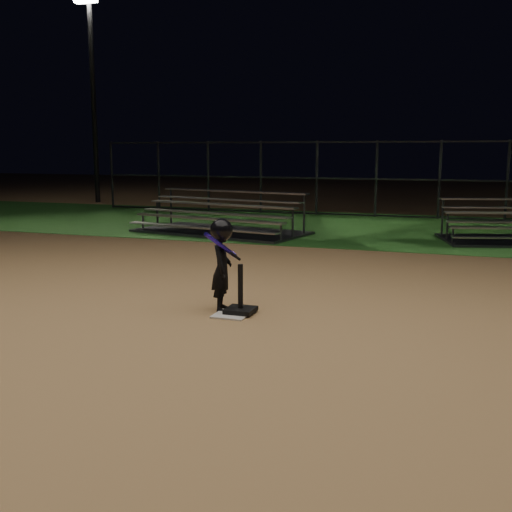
{
  "coord_description": "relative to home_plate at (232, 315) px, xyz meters",
  "views": [
    {
      "loc": [
        2.94,
        -7.43,
        2.2
      ],
      "look_at": [
        0.0,
        1.0,
        0.65
      ],
      "focal_mm": 43.08,
      "sensor_mm": 36.0,
      "label": 1
    }
  ],
  "objects": [
    {
      "name": "grass_strip",
      "position": [
        0.0,
        10.0,
        -0.01
      ],
      "size": [
        60.0,
        8.0,
        0.01
      ],
      "primitive_type": "cube",
      "color": "#1E4F19",
      "rests_on": "ground"
    },
    {
      "name": "bleacher_left",
      "position": [
        -3.31,
        7.58,
        0.22
      ],
      "size": [
        4.86,
        3.07,
        1.11
      ],
      "rotation": [
        0.0,
        0.0,
        -0.2
      ],
      "color": "#A9AAAE",
      "rests_on": "ground"
    },
    {
      "name": "backstop_fence",
      "position": [
        0.0,
        13.0,
        1.24
      ],
      "size": [
        20.08,
        0.08,
        2.5
      ],
      "color": "#38383D",
      "rests_on": "ground"
    },
    {
      "name": "child_batter",
      "position": [
        -0.23,
        0.22,
        0.67
      ],
      "size": [
        0.46,
        0.63,
        1.28
      ],
      "rotation": [
        0.0,
        0.0,
        1.84
      ],
      "color": "black",
      "rests_on": "ground"
    },
    {
      "name": "batting_tee",
      "position": [
        0.08,
        0.12,
        0.13
      ],
      "size": [
        0.38,
        0.38,
        0.66
      ],
      "color": "black",
      "rests_on": "home_plate"
    },
    {
      "name": "ground",
      "position": [
        0.0,
        0.0,
        -0.01
      ],
      "size": [
        80.0,
        80.0,
        0.0
      ],
      "primitive_type": "plane",
      "color": "#A97E4C",
      "rests_on": "ground"
    },
    {
      "name": "light_pole_left",
      "position": [
        -12.0,
        14.94,
        4.93
      ],
      "size": [
        0.9,
        0.53,
        8.3
      ],
      "color": "#2D2D30",
      "rests_on": "ground"
    },
    {
      "name": "home_plate",
      "position": [
        0.0,
        0.0,
        0.0
      ],
      "size": [
        0.45,
        0.45,
        0.02
      ],
      "primitive_type": "cube",
      "color": "beige",
      "rests_on": "ground"
    }
  ]
}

